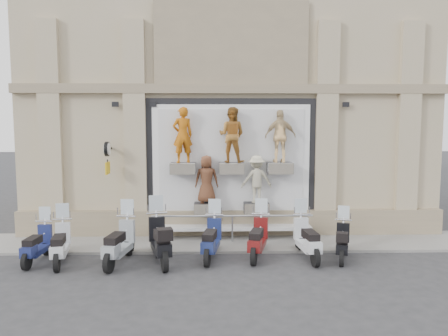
{
  "coord_description": "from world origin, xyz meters",
  "views": [
    {
      "loc": [
        -0.59,
        -11.24,
        3.79
      ],
      "look_at": [
        -0.26,
        1.9,
        2.4
      ],
      "focal_mm": 35.0,
      "sensor_mm": 36.0,
      "label": 1
    }
  ],
  "objects_px": {
    "guard_rail": "(232,230)",
    "scooter_b": "(60,236)",
    "scooter_e": "(211,231)",
    "scooter_h": "(343,234)",
    "scooter_f": "(258,230)",
    "scooter_a": "(37,237)",
    "clock_sign_bracket": "(107,154)",
    "scooter_g": "(307,231)",
    "scooter_d": "(160,231)",
    "scooter_c": "(119,234)"
  },
  "relations": [
    {
      "from": "guard_rail",
      "to": "scooter_b",
      "type": "relative_size",
      "value": 2.69
    },
    {
      "from": "scooter_e",
      "to": "scooter_h",
      "type": "height_order",
      "value": "scooter_e"
    },
    {
      "from": "scooter_f",
      "to": "scooter_e",
      "type": "bearing_deg",
      "value": -162.6
    },
    {
      "from": "scooter_a",
      "to": "scooter_f",
      "type": "relative_size",
      "value": 0.9
    },
    {
      "from": "clock_sign_bracket",
      "to": "scooter_h",
      "type": "bearing_deg",
      "value": -16.36
    },
    {
      "from": "scooter_b",
      "to": "clock_sign_bracket",
      "type": "bearing_deg",
      "value": 58.94
    },
    {
      "from": "scooter_g",
      "to": "scooter_h",
      "type": "distance_m",
      "value": 0.97
    },
    {
      "from": "scooter_f",
      "to": "clock_sign_bracket",
      "type": "bearing_deg",
      "value": 172.7
    },
    {
      "from": "scooter_g",
      "to": "scooter_b",
      "type": "bearing_deg",
      "value": 176.54
    },
    {
      "from": "scooter_d",
      "to": "scooter_h",
      "type": "relative_size",
      "value": 1.24
    },
    {
      "from": "guard_rail",
      "to": "scooter_h",
      "type": "relative_size",
      "value": 2.93
    },
    {
      "from": "scooter_h",
      "to": "scooter_e",
      "type": "bearing_deg",
      "value": -164.32
    },
    {
      "from": "clock_sign_bracket",
      "to": "scooter_e",
      "type": "relative_size",
      "value": 0.53
    },
    {
      "from": "scooter_c",
      "to": "scooter_h",
      "type": "xyz_separation_m",
      "value": [
        6.09,
        0.23,
        -0.12
      ]
    },
    {
      "from": "scooter_b",
      "to": "scooter_d",
      "type": "distance_m",
      "value": 2.67
    },
    {
      "from": "scooter_c",
      "to": "scooter_e",
      "type": "xyz_separation_m",
      "value": [
        2.46,
        0.37,
        -0.03
      ]
    },
    {
      "from": "guard_rail",
      "to": "scooter_a",
      "type": "xyz_separation_m",
      "value": [
        -5.35,
        -1.61,
        0.25
      ]
    },
    {
      "from": "scooter_c",
      "to": "scooter_d",
      "type": "xyz_separation_m",
      "value": [
        1.08,
        0.07,
        0.05
      ]
    },
    {
      "from": "scooter_a",
      "to": "scooter_g",
      "type": "xyz_separation_m",
      "value": [
        7.37,
        0.14,
        0.08
      ]
    },
    {
      "from": "scooter_e",
      "to": "scooter_c",
      "type": "bearing_deg",
      "value": -162.65
    },
    {
      "from": "scooter_e",
      "to": "scooter_g",
      "type": "relative_size",
      "value": 1.0
    },
    {
      "from": "scooter_c",
      "to": "scooter_h",
      "type": "height_order",
      "value": "scooter_c"
    },
    {
      "from": "scooter_b",
      "to": "scooter_g",
      "type": "height_order",
      "value": "scooter_g"
    },
    {
      "from": "guard_rail",
      "to": "scooter_g",
      "type": "relative_size",
      "value": 2.6
    },
    {
      "from": "scooter_e",
      "to": "scooter_a",
      "type": "bearing_deg",
      "value": -168.83
    },
    {
      "from": "clock_sign_bracket",
      "to": "scooter_c",
      "type": "distance_m",
      "value": 3.11
    },
    {
      "from": "scooter_b",
      "to": "scooter_c",
      "type": "height_order",
      "value": "scooter_c"
    },
    {
      "from": "scooter_e",
      "to": "scooter_h",
      "type": "relative_size",
      "value": 1.12
    },
    {
      "from": "scooter_d",
      "to": "scooter_e",
      "type": "height_order",
      "value": "scooter_d"
    },
    {
      "from": "guard_rail",
      "to": "scooter_c",
      "type": "xyz_separation_m",
      "value": [
        -3.1,
        -1.79,
        0.35
      ]
    },
    {
      "from": "clock_sign_bracket",
      "to": "scooter_d",
      "type": "xyz_separation_m",
      "value": [
        1.88,
        -2.19,
        -1.93
      ]
    },
    {
      "from": "guard_rail",
      "to": "scooter_b",
      "type": "height_order",
      "value": "scooter_b"
    },
    {
      "from": "clock_sign_bracket",
      "to": "scooter_g",
      "type": "relative_size",
      "value": 0.52
    },
    {
      "from": "guard_rail",
      "to": "clock_sign_bracket",
      "type": "xyz_separation_m",
      "value": [
        -3.9,
        0.47,
        2.34
      ]
    },
    {
      "from": "guard_rail",
      "to": "scooter_g",
      "type": "distance_m",
      "value": 2.52
    },
    {
      "from": "guard_rail",
      "to": "scooter_d",
      "type": "height_order",
      "value": "scooter_d"
    },
    {
      "from": "guard_rail",
      "to": "scooter_c",
      "type": "relative_size",
      "value": 2.51
    },
    {
      "from": "scooter_f",
      "to": "scooter_b",
      "type": "bearing_deg",
      "value": -161.5
    },
    {
      "from": "guard_rail",
      "to": "scooter_g",
      "type": "height_order",
      "value": "scooter_g"
    },
    {
      "from": "clock_sign_bracket",
      "to": "scooter_a",
      "type": "height_order",
      "value": "clock_sign_bracket"
    },
    {
      "from": "guard_rail",
      "to": "scooter_d",
      "type": "relative_size",
      "value": 2.37
    },
    {
      "from": "scooter_e",
      "to": "scooter_g",
      "type": "height_order",
      "value": "scooter_g"
    },
    {
      "from": "scooter_c",
      "to": "scooter_g",
      "type": "distance_m",
      "value": 5.13
    },
    {
      "from": "guard_rail",
      "to": "scooter_b",
      "type": "distance_m",
      "value": 5.01
    },
    {
      "from": "scooter_d",
      "to": "scooter_g",
      "type": "height_order",
      "value": "scooter_d"
    },
    {
      "from": "scooter_c",
      "to": "scooter_d",
      "type": "relative_size",
      "value": 0.95
    },
    {
      "from": "scooter_c",
      "to": "scooter_g",
      "type": "height_order",
      "value": "scooter_c"
    },
    {
      "from": "guard_rail",
      "to": "clock_sign_bracket",
      "type": "distance_m",
      "value": 4.57
    },
    {
      "from": "scooter_e",
      "to": "scooter_b",
      "type": "bearing_deg",
      "value": -166.81
    },
    {
      "from": "clock_sign_bracket",
      "to": "scooter_b",
      "type": "bearing_deg",
      "value": -109.82
    }
  ]
}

